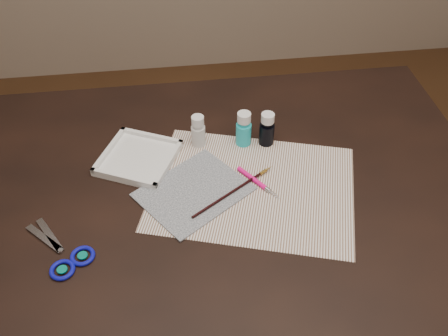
{
  "coord_description": "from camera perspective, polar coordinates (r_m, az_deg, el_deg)",
  "views": [
    {
      "loc": [
        -0.11,
        -0.85,
        1.61
      ],
      "look_at": [
        0.0,
        0.0,
        0.8
      ],
      "focal_mm": 40.0,
      "sensor_mm": 36.0,
      "label": 1
    }
  ],
  "objects": [
    {
      "name": "scissors",
      "position": [
        1.14,
        -18.97,
        -8.62
      ],
      "size": [
        0.22,
        0.22,
        0.01
      ],
      "primitive_type": null,
      "rotation": [
        0.0,
        0.0,
        2.36
      ],
      "color": "silver",
      "rests_on": "table"
    },
    {
      "name": "paper",
      "position": [
        1.2,
        3.34,
        -2.24
      ],
      "size": [
        0.56,
        0.49,
        0.0
      ],
      "primitive_type": "cube",
      "rotation": [
        0.0,
        0.0,
        -0.3
      ],
      "color": "white",
      "rests_on": "table"
    },
    {
      "name": "craft_knife",
      "position": [
        1.21,
        3.97,
        -1.7
      ],
      "size": [
        0.09,
        0.12,
        0.01
      ],
      "primitive_type": null,
      "rotation": [
        0.0,
        0.0,
        -0.96
      ],
      "color": "#FF0E84",
      "rests_on": "paper"
    },
    {
      "name": "canvas",
      "position": [
        1.19,
        -3.47,
        -2.7
      ],
      "size": [
        0.31,
        0.29,
        0.0
      ],
      "primitive_type": "cube",
      "rotation": [
        0.0,
        0.0,
        0.62
      ],
      "color": "black",
      "rests_on": "paper"
    },
    {
      "name": "paint_bottle_cyan",
      "position": [
        1.29,
        2.26,
        4.5
      ],
      "size": [
        0.05,
        0.05,
        0.1
      ],
      "primitive_type": "cylinder",
      "rotation": [
        0.0,
        0.0,
        -0.2
      ],
      "color": "#1FC0CE",
      "rests_on": "table"
    },
    {
      "name": "paint_bottle_white",
      "position": [
        1.29,
        -2.97,
        4.26
      ],
      "size": [
        0.05,
        0.05,
        0.09
      ],
      "primitive_type": "cylinder",
      "rotation": [
        0.0,
        0.0,
        -0.31
      ],
      "color": "silver",
      "rests_on": "table"
    },
    {
      "name": "paint_bottle_navy",
      "position": [
        1.3,
        4.93,
        4.47
      ],
      "size": [
        0.05,
        0.05,
        0.09
      ],
      "primitive_type": "cylinder",
      "rotation": [
        0.0,
        0.0,
        0.42
      ],
      "color": "black",
      "rests_on": "table"
    },
    {
      "name": "table",
      "position": [
        1.5,
        -0.0,
        -11.85
      ],
      "size": [
        1.3,
        0.9,
        0.75
      ],
      "primitive_type": "cube",
      "color": "black",
      "rests_on": "ground"
    },
    {
      "name": "palette_tray",
      "position": [
        1.28,
        -9.75,
        1.2
      ],
      "size": [
        0.23,
        0.23,
        0.02
      ],
      "primitive_type": "cube",
      "rotation": [
        0.0,
        0.0,
        -0.44
      ],
      "color": "white",
      "rests_on": "table"
    },
    {
      "name": "paintbrush",
      "position": [
        1.18,
        1.17,
        -2.58
      ],
      "size": [
        0.22,
        0.15,
        0.01
      ],
      "primitive_type": null,
      "rotation": [
        0.0,
        0.0,
        0.59
      ],
      "color": "black",
      "rests_on": "canvas"
    }
  ]
}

